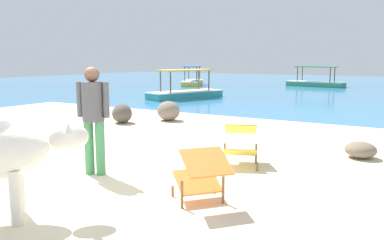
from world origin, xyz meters
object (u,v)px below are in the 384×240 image
at_px(boat_yellow, 193,81).
at_px(boat_teal, 185,92).
at_px(person_standing, 93,112).
at_px(boat_green, 315,82).
at_px(deck_chair_far, 202,173).
at_px(deck_chair_near, 241,142).

distance_m(boat_yellow, boat_teal, 8.76).
xyz_separation_m(person_standing, boat_yellow, (-9.05, 18.58, -0.70)).
bearing_deg(boat_green, boat_yellow, 31.25).
xyz_separation_m(deck_chair_far, boat_green, (-3.56, 21.82, -0.13)).
xyz_separation_m(deck_chair_near, boat_yellow, (-10.72, 16.96, -0.13)).
relative_size(deck_chair_near, boat_yellow, 0.24).
height_order(deck_chair_near, deck_chair_far, same).
bearing_deg(boat_teal, boat_green, 4.10).
xyz_separation_m(deck_chair_near, person_standing, (-1.68, -1.62, 0.56)).
distance_m(deck_chair_near, boat_teal, 11.35).
bearing_deg(deck_chair_far, boat_green, -38.93).
distance_m(deck_chair_near, boat_yellow, 20.06).
bearing_deg(boat_teal, person_standing, -133.85).
bearing_deg(boat_green, deck_chair_far, 108.85).
bearing_deg(person_standing, deck_chair_far, -115.94).
relative_size(boat_green, boat_teal, 0.99).
bearing_deg(boat_yellow, person_standing, 2.12).
bearing_deg(person_standing, boat_yellow, 7.83).
distance_m(person_standing, boat_yellow, 20.68).
height_order(deck_chair_far, boat_yellow, boat_yellow).
distance_m(deck_chair_near, person_standing, 2.40).
relative_size(deck_chair_far, person_standing, 0.57).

